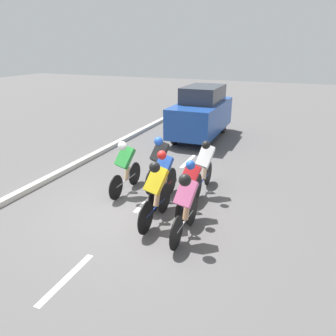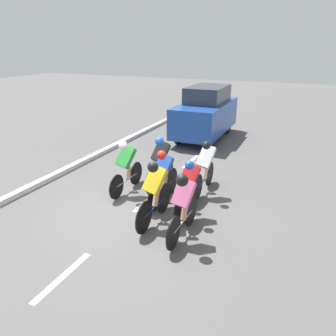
% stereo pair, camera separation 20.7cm
% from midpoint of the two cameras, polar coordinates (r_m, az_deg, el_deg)
% --- Properties ---
extents(ground_plane, '(60.00, 60.00, 0.00)m').
position_cam_midpoint_polar(ground_plane, '(7.89, -4.68, -7.28)').
color(ground_plane, '#565454').
extents(lane_stripe_near, '(0.12, 1.40, 0.01)m').
position_cam_midpoint_polar(lane_stripe_near, '(6.09, -16.90, -17.65)').
color(lane_stripe_near, white).
rests_on(lane_stripe_near, ground).
extents(lane_stripe_mid, '(0.12, 1.40, 0.01)m').
position_cam_midpoint_polar(lane_stripe_mid, '(8.34, -2.79, -5.55)').
color(lane_stripe_mid, white).
rests_on(lane_stripe_mid, ground).
extents(lane_stripe_far, '(0.12, 1.40, 0.01)m').
position_cam_midpoint_polar(lane_stripe_far, '(11.07, 4.56, 1.21)').
color(lane_stripe_far, white).
rests_on(lane_stripe_far, ground).
extents(curb, '(0.20, 24.30, 0.14)m').
position_cam_midpoint_polar(curb, '(10.05, -19.39, -1.65)').
color(curb, beige).
rests_on(curb, ground).
extents(cyclist_red, '(0.45, 1.66, 1.41)m').
position_cam_midpoint_polar(cyclist_red, '(7.39, 4.47, -2.92)').
color(cyclist_red, black).
rests_on(cyclist_red, ground).
extents(cyclist_black, '(0.45, 1.74, 1.52)m').
position_cam_midpoint_polar(cyclist_black, '(8.72, -0.65, 1.31)').
color(cyclist_black, black).
rests_on(cyclist_black, ground).
extents(cyclist_green, '(0.45, 1.66, 1.49)m').
position_cam_midpoint_polar(cyclist_green, '(8.50, -6.64, 0.62)').
color(cyclist_green, black).
rests_on(cyclist_green, ground).
extents(cyclist_pink, '(0.41, 1.66, 1.50)m').
position_cam_midpoint_polar(cyclist_pink, '(6.43, 3.60, -6.12)').
color(cyclist_pink, black).
rests_on(cyclist_pink, ground).
extents(cyclist_blue, '(0.42, 1.73, 1.44)m').
position_cam_midpoint_polar(cyclist_blue, '(7.90, -0.04, -1.17)').
color(cyclist_blue, black).
rests_on(cyclist_blue, ground).
extents(cyclist_yellow, '(0.45, 1.70, 1.54)m').
position_cam_midpoint_polar(cyclist_yellow, '(6.94, -1.49, -3.88)').
color(cyclist_yellow, black).
rests_on(cyclist_yellow, ground).
extents(cyclist_white, '(0.44, 1.68, 1.51)m').
position_cam_midpoint_polar(cyclist_white, '(8.45, 7.21, 0.44)').
color(cyclist_white, black).
rests_on(cyclist_white, ground).
extents(support_car, '(1.70, 4.01, 2.12)m').
position_cam_midpoint_polar(support_car, '(13.69, 7.03, 9.50)').
color(support_car, black).
rests_on(support_car, ground).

